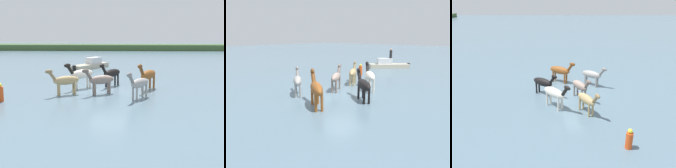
% 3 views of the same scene
% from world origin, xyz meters
% --- Properties ---
extents(ground_plane, '(150.97, 150.97, 0.00)m').
position_xyz_m(ground_plane, '(0.00, 0.00, 0.00)').
color(ground_plane, slate).
extents(distant_shoreline, '(135.87, 6.00, 2.40)m').
position_xyz_m(distant_shoreline, '(0.00, 41.76, 0.00)').
color(distant_shoreline, '#3E5730').
rests_on(distant_shoreline, ground_plane).
extents(horse_pinto_flank, '(1.75, 2.11, 1.86)m').
position_xyz_m(horse_pinto_flank, '(0.20, 1.95, 1.02)').
color(horse_pinto_flank, black).
rests_on(horse_pinto_flank, ground_plane).
extents(horse_mid_herd, '(1.72, 2.06, 1.81)m').
position_xyz_m(horse_mid_herd, '(2.09, -2.05, 1.00)').
color(horse_mid_herd, '#9E9993').
rests_on(horse_mid_herd, ground_plane).
extents(horse_rear_stallion, '(2.13, 2.04, 1.99)m').
position_xyz_m(horse_rear_stallion, '(-2.02, 0.97, 1.09)').
color(horse_rear_stallion, silver).
rests_on(horse_rear_stallion, ground_plane).
extents(horse_lead, '(2.22, 1.42, 1.81)m').
position_xyz_m(horse_lead, '(-0.45, -0.85, 1.00)').
color(horse_lead, gray).
rests_on(horse_lead, ground_plane).
extents(horse_dun_straggler, '(2.20, 1.43, 1.80)m').
position_xyz_m(horse_dun_straggler, '(-2.82, -1.13, 0.99)').
color(horse_dun_straggler, tan).
rests_on(horse_dun_straggler, ground_plane).
extents(horse_gray_outer, '(1.74, 2.39, 2.02)m').
position_xyz_m(horse_gray_outer, '(2.90, 0.67, 1.11)').
color(horse_gray_outer, brown).
rests_on(horse_gray_outer, ground_plane).
extents(boat_tender_starboard, '(4.06, 4.92, 1.35)m').
position_xyz_m(boat_tender_starboard, '(-2.45, 12.33, 0.32)').
color(boat_tender_starboard, '#B7AD93').
rests_on(boat_tender_starboard, ground_plane).
extents(buoy_channel_marker, '(0.36, 0.36, 1.14)m').
position_xyz_m(buoy_channel_marker, '(-6.49, -2.94, 0.51)').
color(buoy_channel_marker, '#E54C19').
rests_on(buoy_channel_marker, ground_plane).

